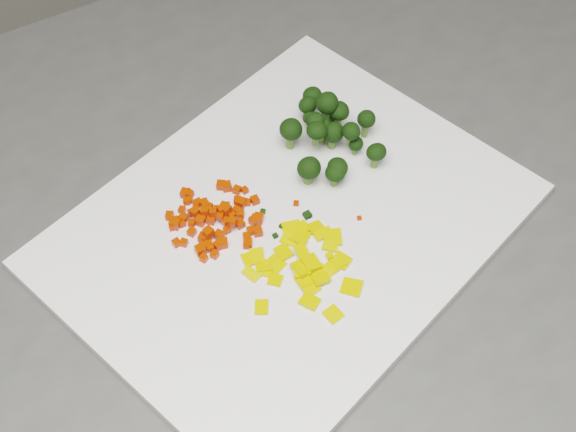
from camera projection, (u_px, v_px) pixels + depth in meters
name	position (u px, v px, depth m)	size (l,w,h in m)	color
counter_block	(312.00, 376.00, 1.15)	(1.04, 0.73, 0.90)	#4E4E4B
cutting_board	(288.00, 226.00, 0.74)	(0.41, 0.32, 0.01)	white
carrot_pile	(214.00, 214.00, 0.73)	(0.09, 0.09, 0.03)	red
pepper_pile	(302.00, 267.00, 0.70)	(0.11, 0.11, 0.01)	#E3B70B
broccoli_pile	(330.00, 130.00, 0.77)	(0.11, 0.11, 0.05)	black
carrot_cube_0	(176.00, 243.00, 0.72)	(0.01, 0.01, 0.01)	red
carrot_cube_1	(211.00, 220.00, 0.74)	(0.01, 0.01, 0.01)	red
carrot_cube_2	(204.00, 203.00, 0.75)	(0.01, 0.01, 0.01)	red
carrot_cube_3	(232.00, 222.00, 0.73)	(0.01, 0.01, 0.01)	red
carrot_cube_4	(224.00, 207.00, 0.74)	(0.01, 0.01, 0.01)	red
carrot_cube_5	(226.00, 208.00, 0.74)	(0.01, 0.01, 0.01)	red
carrot_cube_6	(170.00, 216.00, 0.74)	(0.01, 0.01, 0.01)	red
carrot_cube_7	(189.00, 194.00, 0.76)	(0.01, 0.01, 0.01)	red
carrot_cube_8	(192.00, 223.00, 0.74)	(0.01, 0.01, 0.01)	red
carrot_cube_9	(237.00, 200.00, 0.75)	(0.01, 0.01, 0.01)	red
carrot_cube_10	(219.00, 236.00, 0.73)	(0.01, 0.01, 0.01)	red
carrot_cube_11	(192.00, 232.00, 0.73)	(0.01, 0.01, 0.01)	red
carrot_cube_12	(198.00, 203.00, 0.75)	(0.01, 0.01, 0.01)	red
carrot_cube_13	(208.00, 232.00, 0.72)	(0.01, 0.01, 0.01)	red
carrot_cube_14	(208.00, 207.00, 0.74)	(0.01, 0.01, 0.01)	red
carrot_cube_15	(255.00, 219.00, 0.74)	(0.01, 0.01, 0.01)	red
carrot_cube_16	(225.00, 221.00, 0.74)	(0.01, 0.01, 0.01)	red
carrot_cube_17	(227.00, 186.00, 0.76)	(0.01, 0.01, 0.01)	red
carrot_cube_18	(255.00, 221.00, 0.74)	(0.01, 0.01, 0.01)	red
carrot_cube_19	(202.00, 248.00, 0.72)	(0.01, 0.01, 0.01)	red
carrot_cube_20	(220.00, 217.00, 0.73)	(0.01, 0.01, 0.01)	red
carrot_cube_21	(248.00, 244.00, 0.72)	(0.01, 0.01, 0.01)	red
carrot_cube_22	(221.00, 209.00, 0.73)	(0.01, 0.01, 0.01)	red
carrot_cube_23	(203.00, 238.00, 0.73)	(0.01, 0.01, 0.01)	red
carrot_cube_24	(251.00, 231.00, 0.73)	(0.01, 0.01, 0.01)	red
carrot_cube_25	(245.00, 190.00, 0.76)	(0.01, 0.01, 0.01)	red
carrot_cube_26	(175.00, 224.00, 0.73)	(0.01, 0.01, 0.01)	red
carrot_cube_27	(174.00, 223.00, 0.74)	(0.01, 0.01, 0.01)	red
carrot_cube_28	(241.00, 203.00, 0.75)	(0.01, 0.01, 0.01)	red
carrot_cube_29	(240.00, 214.00, 0.74)	(0.01, 0.01, 0.01)	red
carrot_cube_30	(219.00, 235.00, 0.73)	(0.01, 0.01, 0.01)	red
carrot_cube_31	(259.00, 218.00, 0.74)	(0.01, 0.01, 0.01)	red
carrot_cube_32	(182.00, 224.00, 0.74)	(0.01, 0.01, 0.01)	red
carrot_cube_33	(213.00, 212.00, 0.73)	(0.01, 0.01, 0.01)	red
carrot_cube_34	(184.00, 243.00, 0.72)	(0.01, 0.01, 0.01)	red
carrot_cube_35	(242.00, 203.00, 0.75)	(0.01, 0.01, 0.01)	red
carrot_cube_36	(221.00, 185.00, 0.76)	(0.01, 0.01, 0.01)	red
carrot_cube_37	(236.00, 210.00, 0.75)	(0.01, 0.01, 0.01)	red
carrot_cube_38	(202.00, 246.00, 0.72)	(0.01, 0.01, 0.01)	red
carrot_cube_39	(191.00, 213.00, 0.74)	(0.01, 0.01, 0.01)	red
carrot_cube_40	(223.00, 243.00, 0.72)	(0.01, 0.01, 0.01)	red
carrot_cube_41	(203.00, 247.00, 0.72)	(0.01, 0.01, 0.01)	red
carrot_cube_42	(200.00, 250.00, 0.72)	(0.01, 0.01, 0.01)	red
carrot_cube_43	(215.00, 255.00, 0.72)	(0.01, 0.01, 0.01)	red
carrot_cube_44	(206.00, 205.00, 0.74)	(0.01, 0.01, 0.01)	red
carrot_cube_45	(210.00, 248.00, 0.72)	(0.01, 0.01, 0.01)	red
carrot_cube_46	(204.00, 211.00, 0.74)	(0.01, 0.01, 0.01)	red
carrot_cube_47	(227.00, 230.00, 0.73)	(0.01, 0.01, 0.01)	red
carrot_cube_48	(255.00, 200.00, 0.75)	(0.01, 0.01, 0.01)	red
carrot_cube_49	(190.00, 200.00, 0.75)	(0.01, 0.01, 0.01)	red
carrot_cube_50	(247.00, 237.00, 0.73)	(0.01, 0.01, 0.01)	red
carrot_cube_51	(187.00, 201.00, 0.75)	(0.01, 0.01, 0.01)	red
carrot_cube_52	(208.00, 244.00, 0.72)	(0.01, 0.01, 0.01)	red
carrot_cube_53	(185.00, 193.00, 0.76)	(0.01, 0.01, 0.01)	red
carrot_cube_54	(173.00, 226.00, 0.73)	(0.01, 0.01, 0.01)	red
carrot_cube_55	(240.00, 224.00, 0.74)	(0.01, 0.01, 0.01)	red
carrot_cube_56	(247.00, 202.00, 0.75)	(0.01, 0.01, 0.01)	red
carrot_cube_57	(182.00, 210.00, 0.75)	(0.01, 0.01, 0.01)	red
carrot_cube_58	(222.00, 244.00, 0.72)	(0.01, 0.01, 0.01)	red
carrot_cube_59	(200.00, 221.00, 0.74)	(0.01, 0.01, 0.01)	red
carrot_cube_60	(255.00, 219.00, 0.74)	(0.01, 0.01, 0.01)	red
carrot_cube_61	(217.00, 210.00, 0.74)	(0.01, 0.01, 0.01)	red
carrot_cube_62	(231.00, 215.00, 0.74)	(0.01, 0.01, 0.01)	red
carrot_cube_63	(225.00, 209.00, 0.74)	(0.01, 0.01, 0.01)	red
carrot_cube_64	(221.00, 243.00, 0.72)	(0.01, 0.01, 0.01)	red
carrot_cube_65	(184.00, 218.00, 0.74)	(0.01, 0.01, 0.01)	red
carrot_cube_66	(218.00, 245.00, 0.72)	(0.01, 0.01, 0.01)	red
carrot_cube_67	(237.00, 190.00, 0.76)	(0.01, 0.01, 0.01)	red
carrot_cube_68	(196.00, 207.00, 0.75)	(0.01, 0.01, 0.01)	red
carrot_cube_69	(224.00, 213.00, 0.74)	(0.01, 0.01, 0.01)	red
carrot_cube_70	(195.00, 212.00, 0.74)	(0.01, 0.01, 0.01)	red
carrot_cube_71	(258.00, 232.00, 0.73)	(0.01, 0.01, 0.01)	red
carrot_cube_72	(204.00, 258.00, 0.71)	(0.01, 0.01, 0.01)	red
pepper_chunk_0	(311.00, 263.00, 0.71)	(0.02, 0.01, 0.00)	#E3B70B
pepper_chunk_1	(275.00, 264.00, 0.71)	(0.02, 0.02, 0.00)	#E3B70B
pepper_chunk_2	(321.00, 278.00, 0.70)	(0.01, 0.01, 0.00)	#E3B70B
pepper_chunk_3	(315.00, 227.00, 0.74)	(0.01, 0.01, 0.00)	#E3B70B
pepper_chunk_4	(288.00, 239.00, 0.73)	(0.01, 0.01, 0.00)	#E3B70B
pepper_chunk_5	(341.00, 261.00, 0.71)	(0.02, 0.01, 0.00)	#E3B70B
pepper_chunk_6	(264.00, 267.00, 0.71)	(0.02, 0.01, 0.00)	#E3B70B
pepper_chunk_7	(330.00, 269.00, 0.71)	(0.01, 0.01, 0.00)	#E3B70B
pepper_chunk_8	(250.00, 259.00, 0.71)	(0.01, 0.01, 0.00)	#E3B70B
pepper_chunk_9	(305.00, 280.00, 0.70)	(0.02, 0.02, 0.00)	#E3B70B
pepper_chunk_10	(262.00, 307.00, 0.69)	(0.01, 0.01, 0.00)	#E3B70B
pepper_chunk_11	(301.00, 250.00, 0.71)	(0.02, 0.01, 0.00)	#E3B70B
pepper_chunk_12	(309.00, 287.00, 0.70)	(0.02, 0.01, 0.00)	#E3B70B
pepper_chunk_13	(303.00, 267.00, 0.70)	(0.02, 0.02, 0.00)	#E3B70B
pepper_chunk_14	(267.00, 269.00, 0.71)	(0.02, 0.01, 0.00)	#E3B70B
pepper_chunk_15	(323.00, 234.00, 0.73)	(0.02, 0.01, 0.00)	#E3B70B
pepper_chunk_16	(315.00, 276.00, 0.70)	(0.02, 0.02, 0.00)	#E3B70B
pepper_chunk_17	(251.00, 274.00, 0.70)	(0.02, 0.01, 0.00)	#E3B70B
pepper_chunk_18	(333.00, 238.00, 0.73)	(0.02, 0.02, 0.00)	#E3B70B
pepper_chunk_19	(299.00, 237.00, 0.73)	(0.02, 0.02, 0.00)	#E3B70B
pepper_chunk_20	(352.00, 287.00, 0.70)	(0.02, 0.02, 0.00)	#E3B70B
pepper_chunk_21	(333.00, 314.00, 0.68)	(0.01, 0.01, 0.00)	#E3B70B
pepper_chunk_22	(322.00, 275.00, 0.71)	(0.02, 0.02, 0.00)	#E3B70B
pepper_chunk_23	(308.00, 275.00, 0.70)	(0.02, 0.01, 0.00)	#E3B70B
pepper_chunk_24	(257.00, 256.00, 0.72)	(0.01, 0.01, 0.00)	#E3B70B
pepper_chunk_25	(301.00, 229.00, 0.73)	(0.01, 0.02, 0.00)	#E3B70B
pepper_chunk_26	(310.00, 301.00, 0.69)	(0.02, 0.01, 0.00)	#E3B70B
pepper_chunk_27	(302.00, 271.00, 0.70)	(0.01, 0.01, 0.00)	#E3B70B
pepper_chunk_28	(339.00, 263.00, 0.71)	(0.01, 0.01, 0.00)	#E3B70B
pepper_chunk_29	(330.00, 247.00, 0.72)	(0.01, 0.01, 0.00)	#E3B70B
pepper_chunk_30	(292.00, 228.00, 0.73)	(0.02, 0.01, 0.00)	#E3B70B
pepper_chunk_31	(275.00, 280.00, 0.70)	(0.01, 0.01, 0.00)	#E3B70B
pepper_chunk_32	(284.00, 252.00, 0.72)	(0.02, 0.01, 0.00)	#E3B70B
broccoli_floret_0	(308.00, 172.00, 0.76)	(0.02, 0.02, 0.02)	black
broccoli_floret_1	(329.00, 119.00, 0.80)	(0.02, 0.02, 0.02)	black
broccoli_floret_2	(308.00, 172.00, 0.76)	(0.03, 0.03, 0.03)	black
broccoli_floret_3	(312.00, 101.00, 0.81)	(0.03, 0.03, 0.03)	black
broccoli_floret_4	(365.00, 125.00, 0.79)	(0.02, 0.02, 0.03)	black
broccoli_floret_5	(337.00, 171.00, 0.76)	(0.03, 0.03, 0.03)	black
broccoli_floret_6	(322.00, 132.00, 0.79)	(0.02, 0.02, 0.03)	black
broccoli_floret_7	(355.00, 147.00, 0.78)	(0.02, 0.02, 0.02)	black
broccoli_floret_8	(375.00, 156.00, 0.77)	(0.03, 0.03, 0.03)	black
broccoli_floret_9	(307.00, 110.00, 0.80)	(0.03, 0.03, 0.03)	black
broccoli_floret_10	(309.00, 121.00, 0.80)	(0.02, 0.02, 0.02)	black
broccoli_floret_11	(332.00, 137.00, 0.78)	(0.03, 0.03, 0.03)	black
broccoli_floret_12	(334.00, 176.00, 0.76)	(0.03, 0.03, 0.02)	black
broccoli_floret_13	(290.00, 135.00, 0.78)	(0.03, 0.03, 0.03)	black
broccoli_floret_14	(338.00, 115.00, 0.79)	(0.03, 0.03, 0.03)	black
broccoli_floret_15	(314.00, 125.00, 0.78)	(0.02, 0.02, 0.03)	black
broccoli_floret_16	(316.00, 134.00, 0.77)	(0.03, 0.03, 0.03)	black
broccoli_floret_17	(326.00, 108.00, 0.78)	(0.03, 0.03, 0.03)	black
broccoli_floret_18	(350.00, 135.00, 0.77)	(0.02, 0.02, 0.03)	black
stray_bit_0	(275.00, 236.00, 0.73)	(0.00, 0.00, 0.00)	black
stray_bit_1	(359.00, 218.00, 0.74)	(0.00, 0.00, 0.00)	red
stray_bit_2	(237.00, 202.00, 0.75)	(0.00, 0.00, 0.00)	#E3B70B
stray_bit_3	(296.00, 203.00, 0.75)	(0.00, 0.00, 0.00)	red
stray_bit_4	(282.00, 226.00, 0.74)	(0.00, 0.00, 0.00)	black
stray_bit_5	(330.00, 256.00, 0.72)	(0.01, 0.01, 0.00)	#E3B70B
stray_bit_6	(307.00, 215.00, 0.74)	(0.01, 0.01, 0.00)	black
stray_bit_7	(263.00, 211.00, 0.75)	(0.00, 0.00, 0.00)	black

